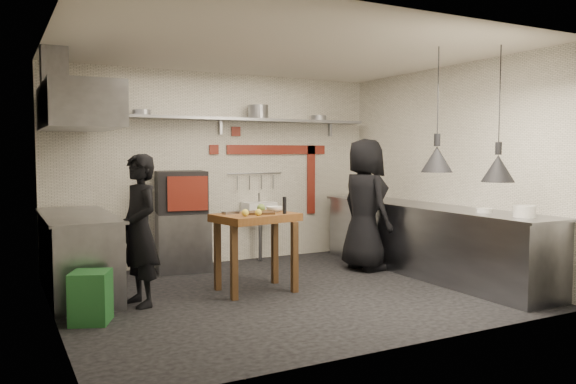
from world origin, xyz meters
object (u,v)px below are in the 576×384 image
oven_stand (183,242)px  chef_left (140,230)px  combi_oven (181,192)px  green_bin (91,297)px  prep_table (256,252)px  chef_right (365,204)px

oven_stand → chef_left: size_ratio=0.49×
oven_stand → combi_oven: bearing=116.8°
green_bin → chef_left: (0.57, 0.41, 0.56)m
combi_oven → chef_left: size_ratio=0.41×
oven_stand → green_bin: bearing=-118.3°
combi_oven → chef_left: 1.85m
green_bin → chef_left: bearing=35.8°
green_bin → prep_table: prep_table is taller
green_bin → chef_right: (3.78, 0.81, 0.66)m
green_bin → chef_left: chef_left is taller
chef_left → chef_right: (3.21, 0.40, 0.10)m
combi_oven → green_bin: size_ratio=1.33×
oven_stand → chef_left: bearing=-112.0°
oven_stand → combi_oven: combi_oven is taller
green_bin → combi_oven: bearing=52.8°
chef_left → prep_table: bearing=78.2°
combi_oven → chef_right: chef_right is taller
oven_stand → green_bin: size_ratio=1.60×
chef_left → oven_stand: bearing=137.2°
combi_oven → chef_right: size_ratio=0.37×
combi_oven → chef_right: bearing=-17.7°
chef_right → combi_oven: bearing=61.8°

